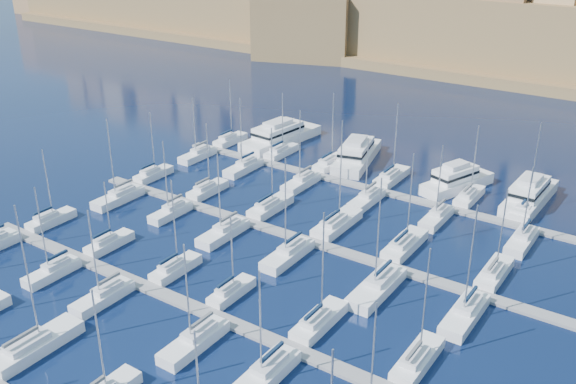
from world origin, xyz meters
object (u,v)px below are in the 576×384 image
Objects in this scene: sailboat_2 at (36,345)px; motor_yacht_a at (280,135)px; motor_yacht_b at (357,154)px; motor_yacht_d at (529,194)px; motor_yacht_c at (456,180)px.

motor_yacht_a is at bearing 103.09° from sailboat_2.
motor_yacht_d is (32.34, -0.76, -0.00)m from motor_yacht_b.
sailboat_2 is 72.61m from motor_yacht_a.
motor_yacht_b is 1.24× the size of motor_yacht_c.
sailboat_2 reaches higher than motor_yacht_a.
motor_yacht_d is (12.05, 0.92, 0.00)m from motor_yacht_c.
motor_yacht_d is at bearing -1.35° from motor_yacht_b.
motor_yacht_a and motor_yacht_b have the same top height.
motor_yacht_b is at bearing 178.65° from motor_yacht_d.
sailboat_2 is 0.95× the size of motor_yacht_b.
motor_yacht_c is 12.09m from motor_yacht_d.
motor_yacht_c is (38.56, -2.43, 0.00)m from motor_yacht_a.
sailboat_2 is at bearing -76.91° from motor_yacht_a.
motor_yacht_a and motor_yacht_d have the same top height.
motor_yacht_c is at bearing -4.73° from motor_yacht_b.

